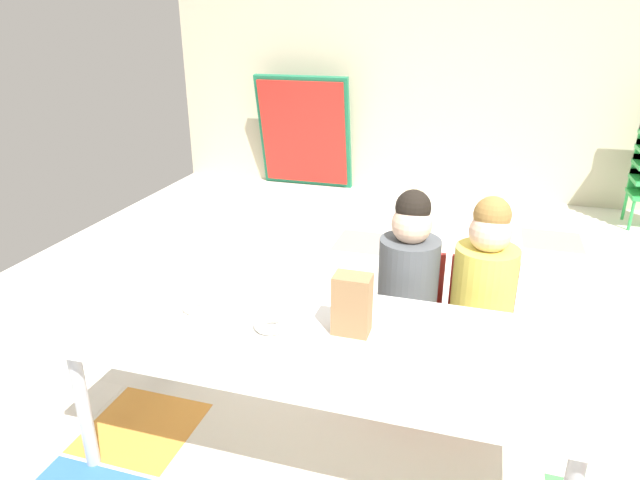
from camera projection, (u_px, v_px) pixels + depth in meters
ground_plane at (394, 349)px, 2.87m from camera, size 5.32×5.59×0.02m
back_wall at (456, 50)px, 4.86m from camera, size 5.32×0.10×2.61m
craft_table at (321, 345)px, 1.98m from camera, size 1.80×0.70×0.55m
seated_child_near_camera at (409, 272)px, 2.41m from camera, size 0.32×0.32×0.92m
seated_child_middle_seat at (484, 282)px, 2.33m from camera, size 0.32×0.32×0.92m
folded_activity_table at (304, 133)px, 5.33m from camera, size 0.90×0.29×1.09m
paper_bag_brown at (352, 304)px, 1.93m from camera, size 0.13×0.09×0.22m
paper_plate_near_edge at (196, 311)px, 2.10m from camera, size 0.18×0.18×0.01m
donut_powdered_on_plate at (195, 306)px, 2.10m from camera, size 0.10×0.10×0.03m
donut_powdered_loose at (271, 324)px, 1.99m from camera, size 0.13×0.13×0.04m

